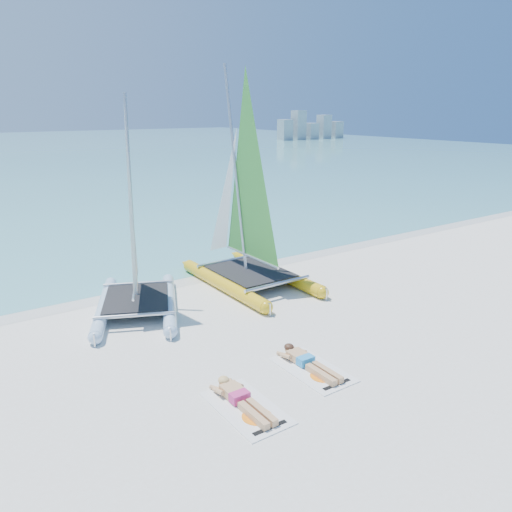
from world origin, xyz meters
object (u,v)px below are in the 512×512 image
(sunbather_b, at_px, (307,361))
(sunbather_a, at_px, (241,398))
(catamaran_blue, at_px, (133,247))
(catamaran_yellow, at_px, (241,214))
(towel_b, at_px, (312,369))
(towel_a, at_px, (246,408))

(sunbather_b, bearing_deg, sunbather_a, -168.80)
(catamaran_blue, height_order, sunbather_b, catamaran_blue)
(catamaran_yellow, bearing_deg, sunbather_a, -123.09)
(sunbather_a, height_order, towel_b, sunbather_a)
(catamaran_blue, relative_size, sunbather_b, 3.46)
(sunbather_a, relative_size, sunbather_b, 1.00)
(sunbather_a, height_order, sunbather_b, same)
(towel_a, bearing_deg, catamaran_blue, 88.57)
(catamaran_blue, relative_size, sunbather_a, 3.46)
(catamaran_blue, distance_m, towel_a, 5.99)
(catamaran_blue, distance_m, sunbather_b, 5.70)
(towel_a, relative_size, sunbather_b, 1.07)
(sunbather_a, distance_m, towel_b, 1.96)
(towel_b, relative_size, sunbather_b, 1.07)
(catamaran_blue, bearing_deg, towel_b, -47.17)
(catamaran_yellow, bearing_deg, towel_a, -122.26)
(sunbather_a, xyz_separation_m, sunbather_b, (1.95, 0.39, 0.00))
(sunbather_a, bearing_deg, catamaran_yellow, 56.91)
(sunbather_a, relative_size, towel_b, 0.93)
(sunbather_b, bearing_deg, towel_a, -163.48)
(towel_a, height_order, sunbather_a, sunbather_a)
(catamaran_blue, relative_size, catamaran_yellow, 0.87)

